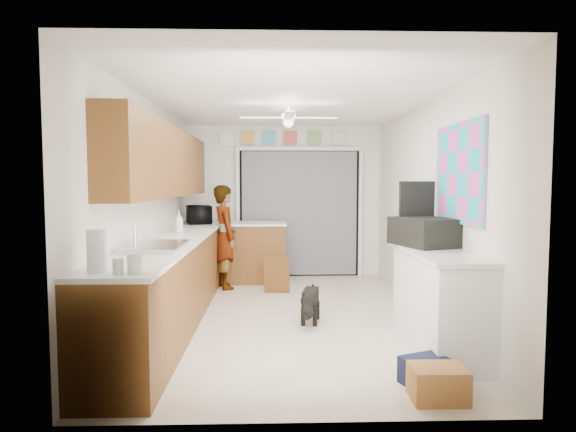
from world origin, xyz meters
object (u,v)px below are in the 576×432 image
object	(u,v)px
suitcase	(425,232)
dog	(310,304)
man	(225,237)
soap_bottle	(179,222)
microwave	(199,215)
cardboard_box	(438,383)
navy_crate	(426,372)
paper_towel_roll	(97,251)

from	to	relation	value
suitcase	dog	world-z (taller)	suitcase
man	dog	size ratio (longest dim) A/B	2.88
soap_bottle	dog	bearing A→B (deg)	-23.42
microwave	cardboard_box	size ratio (longest dim) A/B	1.28
soap_bottle	man	bearing A→B (deg)	67.87
microwave	navy_crate	xyz separation A→B (m)	(2.31, -3.74, -0.97)
suitcase	cardboard_box	size ratio (longest dim) A/B	1.64
navy_crate	man	size ratio (longest dim) A/B	0.23
paper_towel_roll	dog	xyz separation A→B (m)	(1.64, 1.92, -0.88)
soap_bottle	man	world-z (taller)	man
paper_towel_roll	navy_crate	distance (m)	2.61
cardboard_box	dog	distance (m)	2.10
suitcase	navy_crate	size ratio (longest dim) A/B	1.86
suitcase	man	xyz separation A→B (m)	(-2.22, 2.39, -0.31)
cardboard_box	man	xyz separation A→B (m)	(-1.90, 3.75, 0.64)
microwave	dog	bearing A→B (deg)	-159.82
soap_bottle	cardboard_box	size ratio (longest dim) A/B	0.71
navy_crate	dog	bearing A→B (deg)	114.31
navy_crate	dog	size ratio (longest dim) A/B	0.65
cardboard_box	man	distance (m)	4.25
microwave	man	size ratio (longest dim) A/B	0.33
cardboard_box	paper_towel_roll	bearing A→B (deg)	179.16
soap_bottle	suitcase	world-z (taller)	soap_bottle
microwave	paper_towel_roll	world-z (taller)	paper_towel_roll
man	paper_towel_roll	bearing A→B (deg)	152.13
paper_towel_roll	man	distance (m)	3.76
paper_towel_roll	suitcase	bearing A→B (deg)	25.83
navy_crate	microwave	bearing A→B (deg)	121.71
microwave	suitcase	world-z (taller)	microwave
soap_bottle	microwave	bearing A→B (deg)	88.12
paper_towel_roll	soap_bottle	bearing A→B (deg)	88.72
cardboard_box	dog	world-z (taller)	dog
paper_towel_roll	man	size ratio (longest dim) A/B	0.19
suitcase	cardboard_box	distance (m)	1.69
cardboard_box	dog	bearing A→B (deg)	111.52
soap_bottle	dog	xyz separation A→B (m)	(1.58, -0.69, -0.87)
soap_bottle	paper_towel_roll	distance (m)	2.60
microwave	cardboard_box	xyz separation A→B (m)	(2.31, -3.99, -0.96)
microwave	soap_bottle	distance (m)	1.35
man	dog	xyz separation A→B (m)	(1.13, -1.80, -0.56)
cardboard_box	microwave	bearing A→B (deg)	120.08
soap_bottle	paper_towel_roll	bearing A→B (deg)	-91.28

